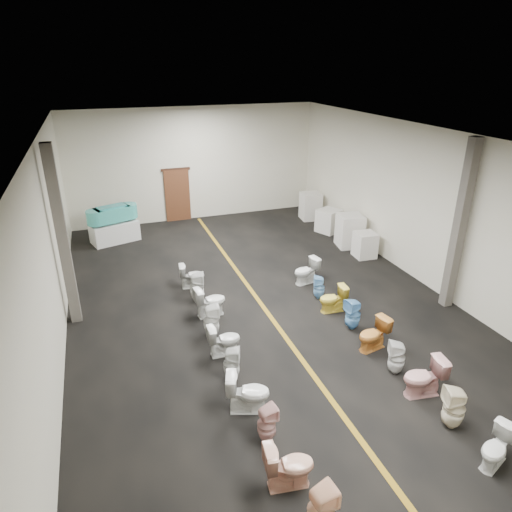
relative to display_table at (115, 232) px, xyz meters
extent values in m
plane|color=black|center=(3.44, -6.33, -0.36)|extent=(16.00, 16.00, 0.00)
plane|color=black|center=(3.44, -6.33, 4.14)|extent=(16.00, 16.00, 0.00)
plane|color=beige|center=(3.44, 1.67, 1.89)|extent=(10.00, 0.00, 10.00)
plane|color=beige|center=(-1.56, -6.33, 1.89)|extent=(0.00, 16.00, 16.00)
plane|color=beige|center=(8.44, -6.33, 1.89)|extent=(0.00, 16.00, 16.00)
cube|color=#8C6614|center=(3.44, -6.33, -0.36)|extent=(0.12, 15.60, 0.01)
cube|color=#562D19|center=(2.64, 1.61, 0.69)|extent=(1.00, 0.10, 2.10)
cube|color=#331C11|center=(2.64, 1.62, 1.76)|extent=(1.15, 0.08, 0.10)
cube|color=#59544C|center=(-1.31, -5.33, 1.89)|extent=(0.25, 0.25, 4.50)
cube|color=#59544C|center=(8.19, -7.83, 1.89)|extent=(0.25, 0.25, 4.50)
cube|color=silver|center=(0.00, 0.00, 0.00)|extent=(1.80, 1.26, 0.73)
cube|color=teal|center=(0.00, 0.00, 0.69)|extent=(1.35, 1.03, 0.50)
cylinder|color=teal|center=(-0.57, -0.20, 0.69)|extent=(0.66, 0.66, 0.50)
cylinder|color=teal|center=(0.57, 0.20, 0.69)|extent=(0.66, 0.66, 0.50)
cube|color=teal|center=(0.00, 0.00, 0.89)|extent=(1.09, 0.77, 0.20)
cube|color=silver|center=(7.84, -4.25, 0.06)|extent=(0.71, 0.71, 0.85)
cube|color=white|center=(7.84, -3.24, 0.21)|extent=(0.97, 0.97, 1.15)
cube|color=silver|center=(7.84, -1.68, 0.07)|extent=(1.03, 1.03, 0.88)
cube|color=silver|center=(7.84, -0.06, 0.19)|extent=(0.85, 0.85, 1.10)
imported|color=#FFC49D|center=(1.98, -12.57, 0.06)|extent=(0.43, 0.42, 0.85)
imported|color=#E7A98D|center=(1.88, -11.70, 0.04)|extent=(0.84, 0.55, 0.80)
imported|color=#D29C97|center=(1.87, -10.73, 0.00)|extent=(0.38, 0.38, 0.73)
imported|color=white|center=(1.81, -9.91, 0.05)|extent=(0.92, 0.71, 0.83)
imported|color=silver|center=(1.78, -8.91, 0.01)|extent=(0.44, 0.44, 0.74)
imported|color=silver|center=(1.87, -8.02, 0.01)|extent=(0.74, 0.42, 0.75)
imported|color=white|center=(1.80, -7.18, 0.05)|extent=(0.42, 0.41, 0.83)
imported|color=white|center=(2.00, -6.25, 0.05)|extent=(0.84, 0.54, 0.82)
imported|color=white|center=(1.85, -5.39, 0.06)|extent=(0.46, 0.46, 0.84)
imported|color=silver|center=(1.89, -4.52, 0.00)|extent=(0.76, 0.50, 0.73)
imported|color=white|center=(5.23, -12.47, -0.01)|extent=(0.80, 0.63, 0.71)
imported|color=#F1E3C2|center=(5.16, -11.54, 0.06)|extent=(0.49, 0.49, 0.86)
imported|color=#DC9F9C|center=(5.21, -10.65, 0.05)|extent=(0.88, 0.58, 0.84)
imported|color=silver|center=(5.13, -9.89, 0.02)|extent=(0.46, 0.46, 0.77)
imported|color=#CC8033|center=(5.15, -8.97, 0.02)|extent=(0.83, 0.57, 0.77)
imported|color=#68ABE1|center=(5.15, -8.05, 0.04)|extent=(0.42, 0.41, 0.81)
imported|color=yellow|center=(5.09, -7.13, 0.00)|extent=(0.74, 0.46, 0.73)
imported|color=#83BEEE|center=(5.08, -6.37, -0.02)|extent=(0.41, 0.40, 0.68)
imported|color=white|center=(5.14, -5.40, 0.03)|extent=(0.83, 0.56, 0.78)
camera|label=1|loc=(-0.32, -16.40, 5.83)|focal=32.00mm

